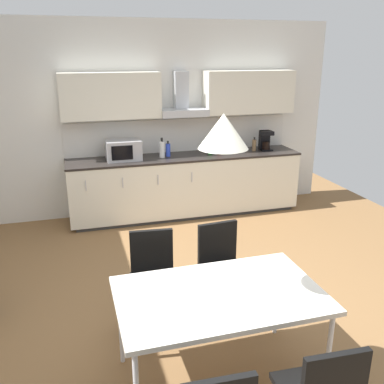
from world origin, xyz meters
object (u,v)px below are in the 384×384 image
microwave (123,150)px  bottle_white (162,149)px  bottle_blue (168,150)px  chair_far_left (153,270)px  pendant_lamp (223,131)px  bottle_brown (254,145)px  bottle_red (219,144)px  chair_far_right (222,261)px  bottle_green (210,148)px  dining_table (220,298)px  coffee_maker (265,140)px

microwave → bottle_white: size_ratio=1.69×
bottle_blue → chair_far_left: (-0.76, -2.62, -0.47)m
bottle_white → pendant_lamp: size_ratio=0.89×
microwave → bottle_brown: microwave is taller
bottle_red → chair_far_right: (-0.90, -2.61, -0.50)m
bottle_red → bottle_green: bearing=-175.7°
bottle_green → chair_far_left: bottle_green is taller
bottle_blue → dining_table: bottle_blue is taller
bottle_brown → chair_far_right: 3.03m
chair_far_right → pendant_lamp: bearing=-111.1°
dining_table → chair_far_right: (0.32, 0.83, -0.16)m
bottle_brown → chair_far_right: (-1.47, -2.61, -0.46)m
coffee_maker → bottle_brown: coffee_maker is taller
microwave → bottle_green: bearing=0.6°
bottle_red → chair_far_left: size_ratio=0.36×
bottle_green → chair_far_right: size_ratio=0.24×
chair_far_left → bottle_blue: bearing=73.9°
bottle_blue → bottle_white: size_ratio=0.79×
microwave → bottle_red: size_ratio=1.55×
bottle_red → bottle_white: bottle_red is taller
bottle_red → pendant_lamp: size_ratio=0.97×
bottle_red → bottle_green: size_ratio=1.51×
bottle_red → pendant_lamp: pendant_lamp is taller
bottle_red → chair_far_left: (-1.54, -2.61, -0.50)m
bottle_green → chair_far_left: size_ratio=0.24×
bottle_red → pendant_lamp: (-1.22, -3.43, 0.85)m
bottle_green → dining_table: bearing=-107.4°
bottle_brown → chair_far_right: bottle_brown is taller
microwave → coffee_maker: 2.18m
bottle_brown → bottle_green: size_ratio=1.02×
microwave → chair_far_right: (0.53, -2.58, -0.51)m
coffee_maker → chair_far_left: 3.51m
bottle_blue → chair_far_left: bearing=-106.1°
bottle_brown → chair_far_left: (-2.11, -2.61, -0.46)m
bottle_blue → bottle_green: bearing=-2.4°
chair_far_right → chair_far_left: size_ratio=1.00×
chair_far_right → chair_far_left: 0.64m
bottle_blue → chair_far_right: (-0.12, -2.62, -0.47)m
bottle_white → chair_far_left: bearing=-104.3°
bottle_blue → bottle_white: bottle_white is taller
bottle_white → pendant_lamp: 3.52m
coffee_maker → dining_table: (-1.97, -3.44, -0.36)m
bottle_green → chair_far_left: 2.98m
bottle_green → dining_table: 3.60m
bottle_blue → chair_far_right: size_ratio=0.26×
microwave → coffee_maker: size_ratio=1.60×
bottle_blue → pendant_lamp: bearing=-97.2°
chair_far_right → bottle_white: bearing=89.6°
bottle_brown → chair_far_left: bearing=-129.0°
coffee_maker → dining_table: size_ratio=0.21×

